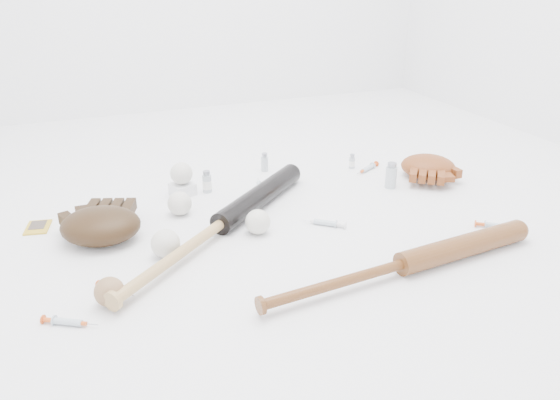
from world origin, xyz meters
name	(u,v)px	position (x,y,z in m)	size (l,w,h in m)	color
bat_dark	(222,223)	(-0.17, -0.04, 0.04)	(1.00, 0.07, 0.07)	black
bat_wood	(403,264)	(0.21, -0.45, 0.03)	(0.90, 0.07, 0.07)	brown
glove_dark	(101,225)	(-0.52, 0.05, 0.05)	(0.28, 0.28, 0.10)	black
glove_tan	(428,166)	(0.70, 0.12, 0.04)	(0.25, 0.25, 0.09)	brown
trading_card	(38,227)	(-0.70, 0.21, 0.00)	(0.07, 0.10, 0.01)	gold
pedestal	(183,189)	(-0.22, 0.30, 0.02)	(0.07, 0.07, 0.04)	white
baseball_on_pedestal	(181,173)	(-0.22, 0.30, 0.08)	(0.08, 0.08, 0.08)	silver
baseball_left	(166,243)	(-0.36, -0.12, 0.04)	(0.08, 0.08, 0.08)	silver
baseball_upper	(180,203)	(-0.26, 0.14, 0.04)	(0.08, 0.08, 0.08)	silver
baseball_mid	(258,222)	(-0.07, -0.08, 0.04)	(0.08, 0.08, 0.08)	silver
baseball_aged	(109,292)	(-0.53, -0.30, 0.04)	(0.07, 0.07, 0.07)	#8E6744
syringe_0	(68,322)	(-0.63, -0.35, 0.01)	(0.15, 0.03, 0.02)	#ADBCC6
syringe_1	(325,223)	(0.15, -0.11, 0.01)	(0.16, 0.03, 0.02)	#ADBCC6
syringe_2	(259,187)	(0.06, 0.25, 0.01)	(0.17, 0.03, 0.02)	#ADBCC6
syringe_3	(497,226)	(0.64, -0.33, 0.01)	(0.16, 0.03, 0.02)	#ADBCC6
syringe_4	(368,168)	(0.52, 0.27, 0.01)	(0.16, 0.03, 0.02)	#ADBCC6
syringe_5	(115,289)	(-0.52, -0.25, 0.01)	(0.13, 0.02, 0.02)	#ADBCC6
vial_0	(265,162)	(0.14, 0.42, 0.04)	(0.03, 0.03, 0.07)	#AAB4BA
vial_1	(352,161)	(0.48, 0.32, 0.03)	(0.02, 0.02, 0.06)	#AAB4BA
vial_2	(207,182)	(-0.13, 0.29, 0.04)	(0.03, 0.03, 0.08)	#AAB4BA
vial_3	(391,175)	(0.51, 0.08, 0.05)	(0.04, 0.04, 0.10)	#AAB4BA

